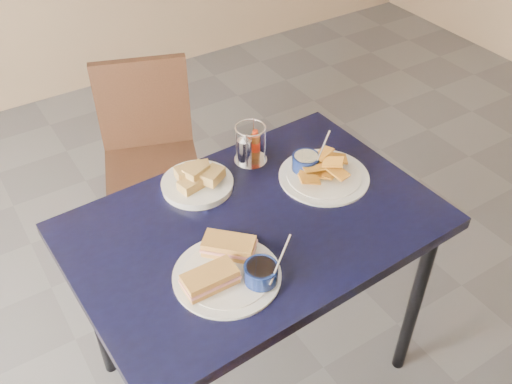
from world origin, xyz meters
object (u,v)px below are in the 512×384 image
dining_table (255,240)px  condiment_caddy (249,147)px  bread_basket (197,181)px  plantain_plate (318,171)px  sandwich_plate (230,269)px  chair_far (143,146)px

dining_table → condiment_caddy: (0.14, 0.26, 0.13)m
dining_table → bread_basket: (-0.07, 0.23, 0.10)m
bread_basket → condiment_caddy: bearing=8.3°
plantain_plate → dining_table: bearing=-166.0°
sandwich_plate → condiment_caddy: bearing=52.4°
plantain_plate → condiment_caddy: bearing=128.1°
chair_far → condiment_caddy: condiment_caddy is taller
plantain_plate → sandwich_plate: bearing=-154.9°
chair_far → plantain_plate: (0.28, -0.83, 0.29)m
chair_far → bread_basket: 0.74m
dining_table → condiment_caddy: size_ratio=8.05×
chair_far → sandwich_plate: size_ratio=2.67×
dining_table → plantain_plate: 0.31m
plantain_plate → condiment_caddy: 0.24m
plantain_plate → bread_basket: plantain_plate is taller
chair_far → sandwich_plate: (-0.17, -1.04, 0.30)m
chair_far → condiment_caddy: bearing=-78.0°
sandwich_plate → plantain_plate: (0.45, 0.21, -0.01)m
dining_table → chair_far: 0.92m
dining_table → chair_far: chair_far is taller
sandwich_plate → bread_basket: sandwich_plate is taller
bread_basket → sandwich_plate: bearing=-104.9°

